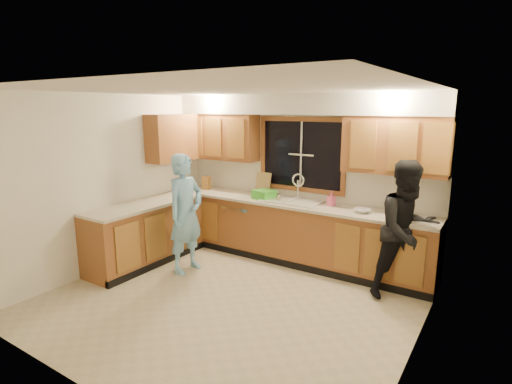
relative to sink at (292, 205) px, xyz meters
The scene contains 26 objects.
floor 1.82m from the sink, 90.00° to the right, with size 4.20×4.20×0.00m, color beige.
ceiling 2.29m from the sink, 90.00° to the right, with size 4.20×4.20×0.00m, color silver.
wall_back 0.49m from the sink, 90.00° to the left, with size 4.20×4.20×0.00m, color white.
wall_left 2.67m from the sink, 142.62° to the right, with size 3.80×3.80×0.00m, color white.
wall_right 2.67m from the sink, 37.38° to the right, with size 3.80×3.80×0.00m, color white.
base_cabinets_back 0.42m from the sink, 90.00° to the right, with size 4.20×0.60×0.88m, color brown.
base_cabinets_left 2.23m from the sink, 145.12° to the right, with size 0.60×1.90×0.88m, color brown.
countertop_back 0.04m from the sink, 90.00° to the right, with size 4.20×0.63×0.04m, color beige.
countertop_left 2.18m from the sink, 144.90° to the right, with size 0.63×1.90×0.04m, color beige.
upper_cabinets_left 1.72m from the sink, behind, with size 1.35×0.33×0.75m, color brown.
upper_cabinets_right 1.72m from the sink, ahead, with size 1.35×0.33×0.75m, color brown.
upper_cabinets_return 2.21m from the sink, 165.94° to the right, with size 0.33×0.90×0.75m, color brown.
soffit 1.49m from the sink, 90.00° to the left, with size 4.20×0.35×0.30m, color silver.
window_frame 0.79m from the sink, 90.00° to the left, with size 1.44×0.03×1.14m.
sink is the anchor object (origin of this frame).
dishwasher 0.96m from the sink, behind, with size 0.60×0.56×0.82m, color white.
stove 2.60m from the sink, 134.61° to the right, with size 0.58×0.75×0.90m, color white.
man 1.58m from the sink, 132.56° to the right, with size 0.62×0.40×1.69m, color #7CBEEB.
woman 1.77m from the sink, 10.72° to the right, with size 0.83×0.65×1.71m, color black.
knife_block 1.68m from the sink, behind, with size 0.12×0.10×0.23m, color #A26B2C.
cutting_board 0.72m from the sink, 161.43° to the left, with size 0.27×0.02×0.36m, color tan.
dish_crate 0.47m from the sink, behind, with size 0.30×0.28×0.14m, color green.
soap_bottle 0.62m from the sink, ahead, with size 0.10×0.10×0.21m, color #D85282.
bowl 1.10m from the sink, ahead, with size 0.22×0.22×0.05m, color silver.
can_left 0.42m from the sink, 169.07° to the right, with size 0.06×0.06×0.11m, color #BAB18F.
can_right 0.23m from the sink, 144.16° to the right, with size 0.07×0.07×0.12m, color #BAB18F.
Camera 1 is at (2.70, -3.58, 2.30)m, focal length 28.00 mm.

